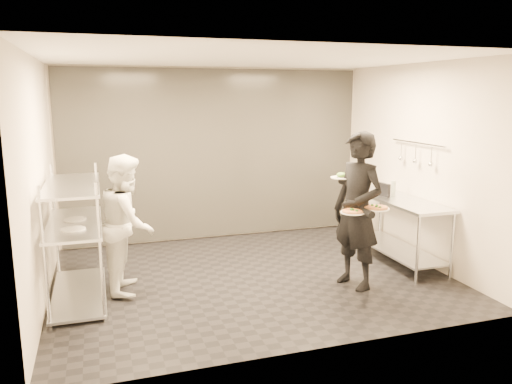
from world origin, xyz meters
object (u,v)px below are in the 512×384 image
object	(u,v)px
salad_plate	(341,176)
bottle_dark	(367,181)
bottle_clear	(393,188)
pizza_plate_near	(353,212)
bottle_green	(364,181)
pos_monitor	(383,189)
waiter	(358,211)
pizza_plate_far	(376,208)
pass_rack	(75,235)
prep_counter	(397,219)
chef	(128,223)

from	to	relation	value
salad_plate	bottle_dark	size ratio (longest dim) A/B	1.06
bottle_clear	bottle_dark	world-z (taller)	bottle_dark
pizza_plate_near	bottle_green	size ratio (longest dim) A/B	1.17
pos_monitor	waiter	bearing A→B (deg)	-143.63
pizza_plate_far	pos_monitor	world-z (taller)	pos_monitor
pass_rack	waiter	xyz separation A→B (m)	(3.30, -0.68, 0.20)
pizza_plate_far	pos_monitor	bearing A→B (deg)	54.75
pizza_plate_near	pos_monitor	size ratio (longest dim) A/B	1.09
waiter	bottle_green	xyz separation A→B (m)	(0.93, 1.48, 0.07)
prep_counter	salad_plate	distance (m)	1.40
pass_rack	bottle_green	world-z (taller)	pass_rack
bottle_green	chef	bearing A→B (deg)	-168.66
chef	bottle_dark	world-z (taller)	chef
waiter	pizza_plate_far	size ratio (longest dim) A/B	6.16
waiter	salad_plate	bearing A→B (deg)	179.91
pizza_plate_near	pos_monitor	xyz separation A→B (m)	(1.07, 1.07, 0.01)
pizza_plate_near	bottle_clear	bearing A→B (deg)	40.50
pizza_plate_near	bottle_clear	world-z (taller)	bottle_clear
pass_rack	chef	world-z (taller)	chef
pizza_plate_near	bottle_dark	distance (m)	2.00
salad_plate	bottle_green	xyz separation A→B (m)	(1.02, 1.20, -0.32)
bottle_clear	pass_rack	bearing A→B (deg)	-177.15
pos_monitor	bottle_clear	world-z (taller)	bottle_clear
pizza_plate_near	bottle_dark	bearing A→B (deg)	55.32
pass_rack	prep_counter	world-z (taller)	pass_rack
chef	bottle_dark	size ratio (longest dim) A/B	6.63
prep_counter	bottle_clear	world-z (taller)	bottle_clear
prep_counter	bottle_green	bearing A→B (deg)	97.43
bottle_dark	pizza_plate_near	bearing A→B (deg)	-124.68
bottle_clear	chef	bearing A→B (deg)	-177.84
prep_counter	bottle_clear	xyz separation A→B (m)	(0.05, 0.22, 0.40)
bottle_green	bottle_clear	distance (m)	0.60
waiter	chef	xyz separation A→B (m)	(-2.70, 0.75, -0.13)
bottle_clear	salad_plate	bearing A→B (deg)	-152.32
pizza_plate_far	bottle_dark	size ratio (longest dim) A/B	1.25
bottle_dark	salad_plate	bearing A→B (deg)	-131.72
pos_monitor	pass_rack	bearing A→B (deg)	174.78
bottle_green	prep_counter	bearing A→B (deg)	-82.57
chef	pizza_plate_far	world-z (taller)	chef
pizza_plate_near	chef	bearing A→B (deg)	160.09
chef	bottle_dark	xyz separation A→B (m)	(3.68, 0.73, 0.21)
prep_counter	bottle_green	size ratio (longest dim) A/B	7.30
pos_monitor	salad_plate	bearing A→B (deg)	-156.52
prep_counter	bottle_clear	distance (m)	0.46
pass_rack	salad_plate	world-z (taller)	pass_rack
pass_rack	bottle_clear	xyz separation A→B (m)	(4.38, 0.22, 0.26)
salad_plate	pos_monitor	bearing A→B (deg)	31.74
prep_counter	bottle_dark	xyz separation A→B (m)	(-0.05, 0.80, 0.42)
pizza_plate_far	bottle_dark	distance (m)	1.88
waiter	bottle_dark	size ratio (longest dim) A/B	7.68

